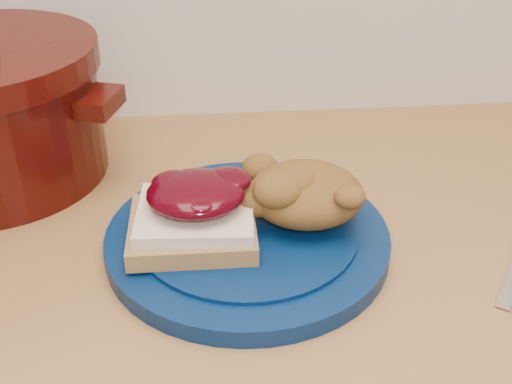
{
  "coord_description": "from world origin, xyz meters",
  "views": [
    {
      "loc": [
        -0.09,
        0.99,
        1.28
      ],
      "look_at": [
        -0.05,
        1.51,
        0.95
      ],
      "focal_mm": 45.0,
      "sensor_mm": 36.0,
      "label": 1
    }
  ],
  "objects": [
    {
      "name": "plate",
      "position": [
        -0.06,
        1.49,
        0.91
      ],
      "size": [
        0.3,
        0.3,
        0.02
      ],
      "primitive_type": "cylinder",
      "rotation": [
        0.0,
        0.0,
        -0.11
      ],
      "color": "#041A43",
      "rests_on": "wood_countertop"
    },
    {
      "name": "sandwich",
      "position": [
        -0.11,
        1.48,
        0.95
      ],
      "size": [
        0.12,
        0.1,
        0.06
      ],
      "rotation": [
        0.0,
        0.0,
        -0.11
      ],
      "color": "olive",
      "rests_on": "plate"
    },
    {
      "name": "stuffing_mound",
      "position": [
        -0.0,
        1.5,
        0.95
      ],
      "size": [
        0.12,
        0.11,
        0.06
      ],
      "primitive_type": "ellipsoid",
      "rotation": [
        0.0,
        0.0,
        -0.11
      ],
      "color": "brown",
      "rests_on": "plate"
    }
  ]
}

